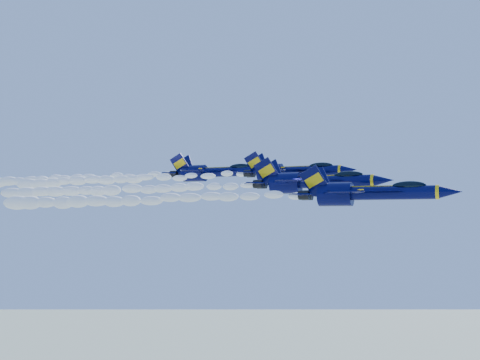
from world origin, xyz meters
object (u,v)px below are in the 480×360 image
at_px(jet_lead, 367,193).
at_px(jet_third, 292,171).
at_px(jet_fourth, 214,172).
at_px(jet_second, 313,182).

relative_size(jet_lead, jet_third, 1.03).
bearing_deg(jet_fourth, jet_third, -23.37).
bearing_deg(jet_third, jet_lead, -51.38).
height_order(jet_second, jet_third, jet_third).
distance_m(jet_second, jet_fourth, 28.15).
distance_m(jet_lead, jet_third, 24.73).
xyz_separation_m(jet_lead, jet_second, (-9.31, 9.91, 2.13)).
relative_size(jet_second, jet_fourth, 1.00).
relative_size(jet_third, jet_fourth, 0.92).
distance_m(jet_third, jet_fourth, 18.33).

